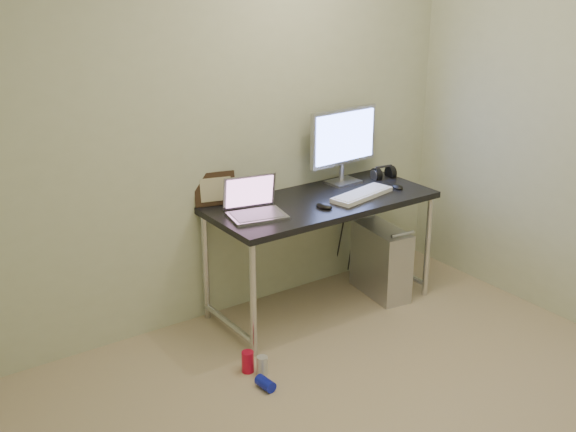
{
  "coord_description": "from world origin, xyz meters",
  "views": [
    {
      "loc": [
        -2.08,
        -1.99,
        2.23
      ],
      "look_at": [
        0.06,
        1.08,
        0.85
      ],
      "focal_mm": 45.0,
      "sensor_mm": 36.0,
      "label": 1
    }
  ],
  "objects": [
    {
      "name": "mouse_right",
      "position": [
        1.11,
        1.32,
        0.77
      ],
      "size": [
        0.09,
        0.12,
        0.04
      ],
      "primitive_type": "ellipsoid",
      "rotation": [
        0.0,
        0.0,
        -0.28
      ],
      "color": "black",
      "rests_on": "desk"
    },
    {
      "name": "headphones",
      "position": [
        1.19,
        1.56,
        0.78
      ],
      "size": [
        0.17,
        0.1,
        0.11
      ],
      "rotation": [
        0.0,
        0.0,
        -0.15
      ],
      "color": "black",
      "rests_on": "desk"
    },
    {
      "name": "can_red",
      "position": [
        -0.26,
        1.02,
        0.06
      ],
      "size": [
        0.07,
        0.07,
        0.13
      ],
      "primitive_type": "cylinder",
      "rotation": [
        0.0,
        0.0,
        0.09
      ],
      "color": "red",
      "rests_on": "ground"
    },
    {
      "name": "can_white",
      "position": [
        -0.21,
        0.94,
        0.06
      ],
      "size": [
        0.06,
        0.06,
        0.11
      ],
      "primitive_type": "cylinder",
      "rotation": [
        0.0,
        0.0,
        -0.03
      ],
      "color": "silver",
      "rests_on": "ground"
    },
    {
      "name": "tower_computer",
      "position": [
        1.01,
        1.34,
        0.24
      ],
      "size": [
        0.26,
        0.49,
        0.51
      ],
      "rotation": [
        0.0,
        0.0,
        -0.13
      ],
      "color": "#BCBBC1",
      "rests_on": "ground"
    },
    {
      "name": "webcam",
      "position": [
        0.15,
        1.72,
        0.83
      ],
      "size": [
        0.04,
        0.03,
        0.11
      ],
      "rotation": [
        0.0,
        0.0,
        -0.04
      ],
      "color": "silver",
      "rests_on": "desk"
    },
    {
      "name": "laptop",
      "position": [
        0.06,
        1.44,
        0.8
      ],
      "size": [
        0.37,
        0.33,
        0.23
      ],
      "rotation": [
        0.0,
        0.0,
        -0.2
      ],
      "color": "#A9A9B1",
      "rests_on": "desk"
    },
    {
      "name": "wall_back",
      "position": [
        0.0,
        1.75,
        1.25
      ],
      "size": [
        3.5,
        0.02,
        2.5
      ],
      "primitive_type": "cube",
      "color": "beige",
      "rests_on": "ground"
    },
    {
      "name": "cable_b",
      "position": [
        1.05,
        1.68,
        0.38
      ],
      "size": [
        0.02,
        0.11,
        0.71
      ],
      "primitive_type": "cylinder",
      "rotation": [
        0.14,
        0.0,
        0.09
      ],
      "color": "black",
      "rests_on": "ground"
    },
    {
      "name": "monitor",
      "position": [
        0.89,
        1.63,
        1.05
      ],
      "size": [
        0.54,
        0.17,
        0.51
      ],
      "rotation": [
        0.0,
        0.0,
        0.05
      ],
      "color": "#A9A9B1",
      "rests_on": "desk"
    },
    {
      "name": "cable_a",
      "position": [
        0.96,
        1.7,
        0.4
      ],
      "size": [
        0.01,
        0.16,
        0.69
      ],
      "primitive_type": "cylinder",
      "rotation": [
        0.21,
        0.0,
        0.0
      ],
      "color": "black",
      "rests_on": "ground"
    },
    {
      "name": "can_blue",
      "position": [
        -0.27,
        0.82,
        0.03
      ],
      "size": [
        0.07,
        0.12,
        0.06
      ],
      "primitive_type": "cylinder",
      "rotation": [
        1.57,
        0.0,
        0.08
      ],
      "color": "#131DC2",
      "rests_on": "ground"
    },
    {
      "name": "picture_frame",
      "position": [
        -0.04,
        1.73,
        0.85
      ],
      "size": [
        0.27,
        0.14,
        0.21
      ],
      "primitive_type": "cube",
      "rotation": [
        -0.21,
        0.0,
        -0.27
      ],
      "color": "black",
      "rests_on": "desk"
    },
    {
      "name": "mouse_left",
      "position": [
        0.47,
        1.29,
        0.77
      ],
      "size": [
        0.1,
        0.13,
        0.04
      ],
      "primitive_type": "ellipsoid",
      "rotation": [
        0.0,
        0.0,
        0.25
      ],
      "color": "black",
      "rests_on": "desk"
    },
    {
      "name": "desk",
      "position": [
        0.56,
        1.43,
        0.66
      ],
      "size": [
        1.47,
        0.64,
        0.75
      ],
      "color": "black",
      "rests_on": "ground"
    },
    {
      "name": "keyboard",
      "position": [
        0.8,
        1.32,
        0.76
      ],
      "size": [
        0.48,
        0.25,
        0.03
      ],
      "primitive_type": "cube",
      "rotation": [
        0.0,
        0.0,
        0.21
      ],
      "color": "white",
      "rests_on": "desk"
    }
  ]
}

